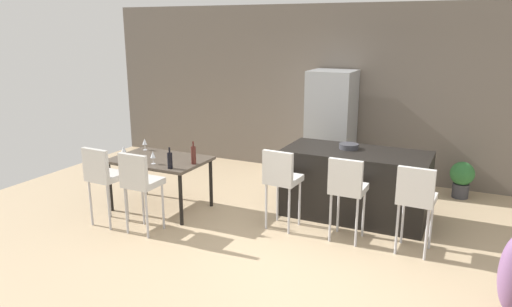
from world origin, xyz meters
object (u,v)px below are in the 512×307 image
object	(u,v)px
bar_chair_right	(416,196)
wine_glass_right	(153,155)
dining_chair_near	(103,174)
fruit_bowl	(349,146)
bar_chair_left	(281,177)
dining_table	(160,163)
wine_glass_middle	(145,142)
dining_chair_far	(140,180)
wine_bottle_left	(170,160)
wine_bottle_far	(193,155)
potted_plant	(462,177)
kitchen_island	(355,184)
refrigerator	(331,126)
bar_chair_middle	(347,186)
wine_glass_near	(124,149)

from	to	relation	value
bar_chair_right	wine_glass_right	bearing A→B (deg)	-174.31
dining_chair_near	fruit_bowl	size ratio (longest dim) A/B	4.03
bar_chair_left	dining_table	size ratio (longest dim) A/B	0.81
wine_glass_middle	fruit_bowl	bearing A→B (deg)	13.33
fruit_bowl	dining_chair_far	bearing A→B (deg)	-139.97
dining_chair_far	wine_glass_middle	world-z (taller)	dining_chair_far
wine_bottle_left	fruit_bowl	bearing A→B (deg)	33.46
dining_chair_near	wine_glass_right	bearing A→B (deg)	54.76
wine_bottle_far	potted_plant	size ratio (longest dim) A/B	0.55
kitchen_island	wine_bottle_far	xyz separation A→B (m)	(-1.97, -0.93, 0.40)
wine_glass_right	potted_plant	bearing A→B (deg)	34.73
bar_chair_left	wine_glass_right	distance (m)	1.76
wine_glass_middle	dining_table	bearing A→B (deg)	-31.20
kitchen_island	potted_plant	world-z (taller)	kitchen_island
bar_chair_left	dining_table	bearing A→B (deg)	-177.63
wine_bottle_left	fruit_bowl	xyz separation A→B (m)	(2.00, 1.32, 0.11)
wine_glass_middle	bar_chair_left	bearing A→B (deg)	-5.46
dining_chair_far	wine_bottle_far	xyz separation A→B (m)	(0.28, 0.78, 0.17)
fruit_bowl	potted_plant	bearing A→B (deg)	43.78
wine_glass_middle	wine_glass_right	world-z (taller)	same
potted_plant	kitchen_island	bearing A→B (deg)	-131.76
wine_glass_right	refrigerator	world-z (taller)	refrigerator
bar_chair_middle	bar_chair_right	xyz separation A→B (m)	(0.78, 0.00, 0.00)
dining_table	wine_bottle_far	distance (m)	0.61
refrigerator	fruit_bowl	world-z (taller)	refrigerator
kitchen_island	bar_chair_left	bearing A→B (deg)	-131.71
bar_chair_middle	wine_glass_middle	world-z (taller)	bar_chair_middle
dining_chair_near	potted_plant	size ratio (longest dim) A/B	1.88
dining_table	wine_glass_near	world-z (taller)	wine_glass_near
kitchen_island	wine_glass_near	world-z (taller)	kitchen_island
bar_chair_middle	wine_bottle_left	distance (m)	2.28
kitchen_island	bar_chair_middle	bearing A→B (deg)	-82.67
dining_chair_far	wine_glass_right	bearing A→B (deg)	110.72
refrigerator	bar_chair_left	bearing A→B (deg)	-88.49
dining_chair_near	wine_glass_right	xyz separation A→B (m)	(0.38, 0.54, 0.17)
wine_glass_middle	wine_glass_near	distance (m)	0.48
wine_glass_middle	fruit_bowl	distance (m)	2.98
bar_chair_left	potted_plant	size ratio (longest dim) A/B	1.88
wine_bottle_left	wine_glass_middle	bearing A→B (deg)	145.05
bar_chair_right	dining_chair_near	size ratio (longest dim) A/B	1.00
dining_table	refrigerator	xyz separation A→B (m)	(1.75, 2.34, 0.25)
wine_glass_middle	fruit_bowl	size ratio (longest dim) A/B	0.67
wine_glass_right	fruit_bowl	distance (m)	2.64
kitchen_island	wine_glass_middle	bearing A→B (deg)	-168.68
dining_chair_far	wine_bottle_left	bearing A→B (deg)	74.80
wine_bottle_far	wine_glass_middle	distance (m)	1.11
bar_chair_middle	potted_plant	xyz separation A→B (m)	(1.17, 2.26, -0.38)
wine_glass_middle	refrigerator	xyz separation A→B (m)	(2.24, 2.05, 0.06)
dining_chair_far	wine_glass_right	world-z (taller)	dining_chair_far
dining_chair_near	wine_glass_near	world-z (taller)	dining_chair_near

